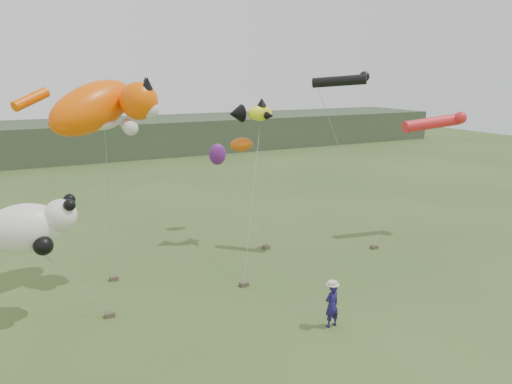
{
  "coord_description": "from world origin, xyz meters",
  "views": [
    {
      "loc": [
        -10.69,
        -15.75,
        9.4
      ],
      "look_at": [
        -1.23,
        3.0,
        4.41
      ],
      "focal_mm": 35.0,
      "sensor_mm": 36.0,
      "label": 1
    }
  ],
  "objects": [
    {
      "name": "headland",
      "position": [
        -3.11,
        44.69,
        1.92
      ],
      "size": [
        90.0,
        13.0,
        4.0
      ],
      "color": "#2D3D28",
      "rests_on": "ground"
    },
    {
      "name": "fish_kite",
      "position": [
        1.33,
        8.66,
        7.34
      ],
      "size": [
        2.56,
        1.71,
        1.31
      ],
      "color": "#EDFC17",
      "rests_on": "ground"
    },
    {
      "name": "sandbag_anchors",
      "position": [
        -1.57,
        4.94,
        0.09
      ],
      "size": [
        14.96,
        4.47,
        0.19
      ],
      "color": "brown",
      "rests_on": "ground"
    },
    {
      "name": "panda_kite",
      "position": [
        -10.17,
        4.24,
        3.75
      ],
      "size": [
        3.32,
        2.15,
        2.06
      ],
      "color": "white",
      "rests_on": "ground"
    },
    {
      "name": "tube_kites",
      "position": [
        9.57,
        5.42,
        7.45
      ],
      "size": [
        9.44,
        2.54,
        3.4
      ],
      "color": "black",
      "rests_on": "ground"
    },
    {
      "name": "ground",
      "position": [
        0.0,
        0.0,
        0.0
      ],
      "size": [
        120.0,
        120.0,
        0.0
      ],
      "primitive_type": "plane",
      "color": "#385123",
      "rests_on": "ground"
    },
    {
      "name": "cat_kite",
      "position": [
        -6.78,
        6.75,
        8.01
      ],
      "size": [
        5.88,
        4.1,
        3.27
      ],
      "color": "#FF5B00",
      "rests_on": "ground"
    },
    {
      "name": "festival_attendant",
      "position": [
        -0.31,
        -1.55,
        0.87
      ],
      "size": [
        0.68,
        0.49,
        1.75
      ],
      "primitive_type": "imported",
      "rotation": [
        0.0,
        0.0,
        3.26
      ],
      "color": "#1D1653",
      "rests_on": "ground"
    },
    {
      "name": "misc_kites",
      "position": [
        0.76,
        10.6,
        5.08
      ],
      "size": [
        1.37,
        3.8,
        1.99
      ],
      "color": "#D3560C",
      "rests_on": "ground"
    }
  ]
}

